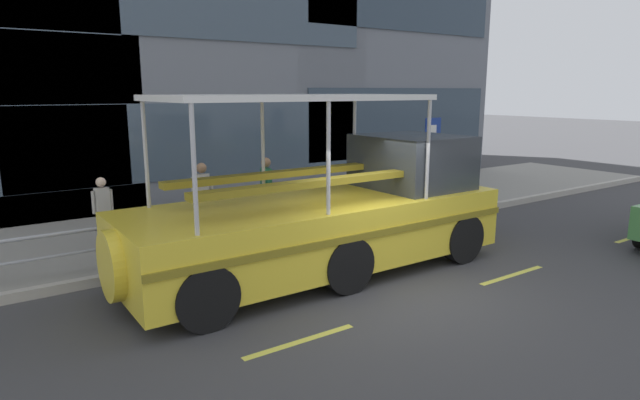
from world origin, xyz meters
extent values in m
plane|color=#3D3D3F|center=(0.00, 0.00, 0.00)|extent=(120.00, 120.00, 0.00)
cube|color=gray|center=(0.00, 5.60, 0.09)|extent=(32.00, 4.80, 0.18)
cube|color=#B2ADA3|center=(0.00, 3.11, 0.09)|extent=(32.00, 0.18, 0.18)
cube|color=#DBD64C|center=(-2.40, -0.82, 0.00)|extent=(1.80, 0.12, 0.01)
cube|color=#DBD64C|center=(2.40, -0.82, 0.00)|extent=(1.80, 0.12, 0.01)
cube|color=#DBD64C|center=(7.20, -0.82, 0.00)|extent=(1.80, 0.12, 0.01)
cube|color=#3D4C5B|center=(0.29, 8.37, 2.01)|extent=(11.06, 0.06, 2.21)
cube|color=#2D3D4C|center=(8.20, 8.37, 2.30)|extent=(8.78, 0.06, 2.53)
cylinder|color=#9EA0A8|center=(-0.12, 3.45, 0.97)|extent=(11.80, 0.07, 0.07)
cylinder|color=#9EA0A8|center=(-0.12, 3.45, 0.58)|extent=(11.80, 0.06, 0.06)
cylinder|color=#9EA0A8|center=(-4.05, 3.45, 0.58)|extent=(0.09, 0.09, 0.79)
cylinder|color=#9EA0A8|center=(-2.09, 3.45, 0.58)|extent=(0.09, 0.09, 0.79)
cylinder|color=#9EA0A8|center=(-0.12, 3.45, 0.58)|extent=(0.09, 0.09, 0.79)
cylinder|color=#9EA0A8|center=(1.84, 3.45, 0.58)|extent=(0.09, 0.09, 0.79)
cylinder|color=#9EA0A8|center=(3.81, 3.45, 0.58)|extent=(0.09, 0.09, 0.79)
cylinder|color=#9EA0A8|center=(5.78, 3.45, 0.58)|extent=(0.09, 0.09, 0.79)
cylinder|color=#4C4F54|center=(5.12, 4.00, 1.43)|extent=(0.08, 0.08, 2.50)
cube|color=navy|center=(5.12, 3.95, 2.33)|extent=(0.60, 0.04, 0.76)
cube|color=white|center=(5.12, 3.93, 2.33)|extent=(0.24, 0.01, 0.36)
cube|color=yellow|center=(-0.55, 1.43, 0.86)|extent=(7.40, 2.52, 1.17)
cone|color=yellow|center=(3.98, 1.43, 0.86)|extent=(1.67, 1.11, 1.11)
cylinder|color=yellow|center=(-4.25, 1.43, 0.86)|extent=(0.37, 1.11, 1.11)
cube|color=olive|center=(-0.55, 0.15, 1.01)|extent=(7.40, 0.04, 0.12)
sphere|color=white|center=(4.40, 1.43, 0.91)|extent=(0.22, 0.22, 0.22)
cube|color=#33383D|center=(1.86, 1.43, 1.99)|extent=(1.85, 2.11, 1.10)
cube|color=silver|center=(-1.11, 1.43, 3.34)|extent=(4.81, 2.32, 0.10)
cylinder|color=#B2B2B7|center=(1.18, 2.54, 2.37)|extent=(0.07, 0.07, 1.85)
cylinder|color=#B2B2B7|center=(1.18, 0.32, 2.37)|extent=(0.07, 0.07, 1.85)
cylinder|color=#B2B2B7|center=(-1.11, 2.54, 2.37)|extent=(0.07, 0.07, 1.85)
cylinder|color=#B2B2B7|center=(-1.11, 0.32, 2.37)|extent=(0.07, 0.07, 1.85)
cylinder|color=#B2B2B7|center=(-3.39, 2.54, 2.37)|extent=(0.07, 0.07, 1.85)
cylinder|color=#B2B2B7|center=(-3.39, 0.32, 2.37)|extent=(0.07, 0.07, 1.85)
cube|color=olive|center=(-1.11, 2.04, 1.89)|extent=(4.43, 0.28, 0.12)
cube|color=olive|center=(-1.11, 0.83, 1.89)|extent=(4.43, 0.28, 0.12)
cylinder|color=black|center=(2.23, 2.59, 0.50)|extent=(1.00, 0.28, 1.00)
cylinder|color=black|center=(2.23, 0.27, 0.50)|extent=(1.00, 0.28, 1.00)
cylinder|color=black|center=(-0.74, 2.59, 0.50)|extent=(1.00, 0.28, 1.00)
cylinder|color=black|center=(-0.74, 0.27, 0.50)|extent=(1.00, 0.28, 1.00)
cylinder|color=black|center=(-3.33, 2.59, 0.50)|extent=(1.00, 0.28, 1.00)
cylinder|color=black|center=(-3.33, 0.27, 0.50)|extent=(1.00, 0.28, 1.00)
cylinder|color=black|center=(3.44, 4.62, 0.60)|extent=(0.11, 0.11, 0.83)
cylinder|color=black|center=(3.31, 4.72, 0.60)|extent=(0.11, 0.11, 0.83)
cube|color=#B7B2A8|center=(3.37, 4.67, 1.31)|extent=(0.36, 0.33, 0.59)
cylinder|color=#B7B2A8|center=(3.54, 4.55, 1.28)|extent=(0.07, 0.07, 0.53)
cylinder|color=#B7B2A8|center=(3.21, 4.79, 1.28)|extent=(0.07, 0.07, 0.53)
sphere|color=beige|center=(3.37, 4.67, 1.74)|extent=(0.23, 0.23, 0.23)
cylinder|color=#47423D|center=(-0.04, 4.30, 0.61)|extent=(0.11, 0.11, 0.86)
cylinder|color=#47423D|center=(-0.02, 4.47, 0.61)|extent=(0.11, 0.11, 0.86)
cube|color=#236B47|center=(-0.03, 4.39, 1.34)|extent=(0.23, 0.35, 0.61)
cylinder|color=#236B47|center=(-0.06, 4.18, 1.31)|extent=(0.07, 0.07, 0.55)
cylinder|color=#236B47|center=(0.00, 4.60, 1.31)|extent=(0.07, 0.07, 0.55)
sphere|color=#936B4C|center=(-0.03, 4.39, 1.79)|extent=(0.24, 0.24, 0.24)
cylinder|color=black|center=(-1.52, 4.49, 0.60)|extent=(0.11, 0.11, 0.84)
cylinder|color=black|center=(-1.66, 4.57, 0.60)|extent=(0.11, 0.11, 0.84)
cube|color=#B7B2A8|center=(-1.59, 4.53, 1.32)|extent=(0.37, 0.32, 0.60)
cylinder|color=#B7B2A8|center=(-1.41, 4.42, 1.29)|extent=(0.07, 0.07, 0.54)
cylinder|color=#B7B2A8|center=(-1.77, 4.64, 1.29)|extent=(0.07, 0.07, 0.54)
sphere|color=#936B4C|center=(-1.59, 4.53, 1.76)|extent=(0.23, 0.23, 0.23)
cylinder|color=black|center=(-3.57, 4.97, 0.55)|extent=(0.09, 0.09, 0.75)
cylinder|color=black|center=(-3.72, 4.96, 0.55)|extent=(0.09, 0.09, 0.75)
cube|color=#B7B2A8|center=(-3.65, 4.97, 1.19)|extent=(0.29, 0.18, 0.53)
cylinder|color=#B7B2A8|center=(-3.46, 4.98, 1.16)|extent=(0.07, 0.07, 0.48)
cylinder|color=#B7B2A8|center=(-3.83, 4.95, 1.16)|extent=(0.07, 0.07, 0.48)
sphere|color=beige|center=(-3.65, 4.97, 1.58)|extent=(0.21, 0.21, 0.21)
camera|label=1|loc=(-6.09, -6.65, 3.45)|focal=29.77mm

